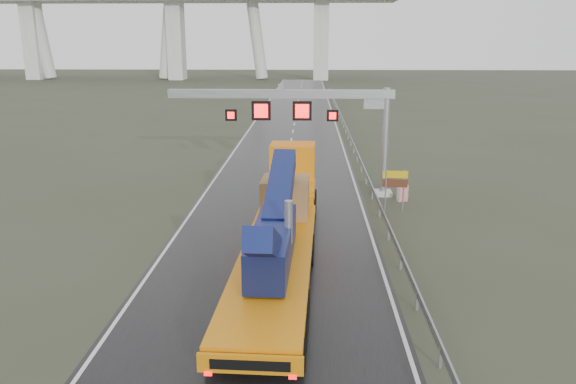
{
  "coord_description": "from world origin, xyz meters",
  "views": [
    {
      "loc": [
        1.84,
        -19.02,
        10.04
      ],
      "look_at": [
        0.89,
        6.59,
        3.2
      ],
      "focal_mm": 35.0,
      "sensor_mm": 36.0,
      "label": 1
    }
  ],
  "objects_px": {
    "heavy_haul_truck": "(283,212)",
    "exit_sign_pair": "(395,183)",
    "sign_gantry": "(313,112)",
    "striped_barrier": "(402,193)"
  },
  "relations": [
    {
      "from": "heavy_haul_truck",
      "to": "exit_sign_pair",
      "type": "height_order",
      "value": "heavy_haul_truck"
    },
    {
      "from": "exit_sign_pair",
      "to": "striped_barrier",
      "type": "xyz_separation_m",
      "value": [
        0.9,
        2.37,
        -1.28
      ]
    },
    {
      "from": "sign_gantry",
      "to": "striped_barrier",
      "type": "xyz_separation_m",
      "value": [
        5.9,
        -1.45,
        -5.07
      ]
    },
    {
      "from": "heavy_haul_truck",
      "to": "exit_sign_pair",
      "type": "relative_size",
      "value": 8.0
    },
    {
      "from": "heavy_haul_truck",
      "to": "striped_barrier",
      "type": "distance_m",
      "value": 11.67
    },
    {
      "from": "heavy_haul_truck",
      "to": "exit_sign_pair",
      "type": "bearing_deg",
      "value": 47.37
    },
    {
      "from": "sign_gantry",
      "to": "exit_sign_pair",
      "type": "relative_size",
      "value": 5.72
    },
    {
      "from": "heavy_haul_truck",
      "to": "striped_barrier",
      "type": "relative_size",
      "value": 19.1
    },
    {
      "from": "heavy_haul_truck",
      "to": "exit_sign_pair",
      "type": "distance_m",
      "value": 9.23
    },
    {
      "from": "exit_sign_pair",
      "to": "striped_barrier",
      "type": "distance_m",
      "value": 2.84
    }
  ]
}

